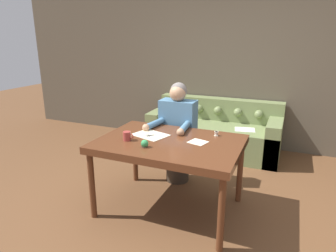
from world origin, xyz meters
TOP-DOWN VIEW (x-y plane):
  - ground_plane at (0.00, 0.00)m, footprint 16.00×16.00m
  - wall_back at (0.00, 2.32)m, footprint 8.00×0.06m
  - dining_table at (-0.13, 0.06)m, footprint 1.39×0.99m
  - couch at (-0.12, 1.88)m, footprint 1.96×0.86m
  - person at (-0.29, 0.68)m, footprint 0.48×0.63m
  - pattern_paper_main at (-0.38, 0.14)m, footprint 0.40×0.35m
  - pattern_paper_offcut at (0.14, 0.12)m, footprint 0.20×0.19m
  - scissors at (-0.36, 0.13)m, footprint 0.19×0.18m
  - mug at (-0.52, -0.10)m, footprint 0.11×0.08m
  - thread_spool at (0.25, 0.38)m, footprint 0.04×0.04m
  - pin_cushion at (-0.27, -0.20)m, footprint 0.07×0.07m

SIDE VIEW (x-z plane):
  - ground_plane at x=0.00m, z-range 0.00..0.00m
  - couch at x=-0.12m, z-range -0.10..0.68m
  - person at x=-0.29m, z-range 0.01..1.23m
  - dining_table at x=-0.13m, z-range 0.31..1.06m
  - pattern_paper_main at x=-0.38m, z-range 0.75..0.76m
  - pattern_paper_offcut at x=0.14m, z-range 0.75..0.76m
  - scissors at x=-0.36m, z-range 0.75..0.76m
  - thread_spool at x=0.25m, z-range 0.75..0.80m
  - pin_cushion at x=-0.27m, z-range 0.75..0.82m
  - mug at x=-0.52m, z-range 0.75..0.84m
  - wall_back at x=0.00m, z-range 0.00..2.60m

